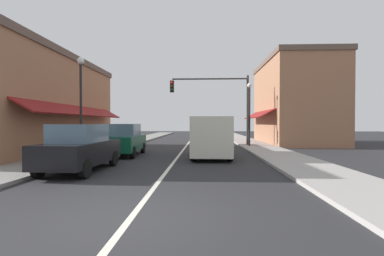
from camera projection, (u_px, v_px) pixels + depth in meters
name	position (u px, v px, depth m)	size (l,w,h in m)	color
ground_plane	(187.00, 145.00, 23.23)	(80.00, 80.00, 0.00)	#28282B
sidewalk_left	(122.00, 144.00, 23.46)	(2.60, 56.00, 0.12)	gray
sidewalk_right	(254.00, 144.00, 23.00)	(2.60, 56.00, 0.12)	#A39E99
lane_center_stripe	(187.00, 145.00, 23.23)	(0.14, 52.00, 0.01)	silver
storefront_left_block	(32.00, 103.00, 17.58)	(6.65, 14.20, 6.16)	#9E6B4C
storefront_right_block	(294.00, 102.00, 24.77)	(6.56, 10.20, 7.39)	#9E6B4C
parked_car_nearest_left	(80.00, 148.00, 10.43)	(1.84, 4.13, 1.77)	black
parked_car_second_left	(124.00, 140.00, 15.59)	(1.88, 4.15, 1.77)	#0F4C33
van_in_lane	(211.00, 136.00, 14.88)	(2.10, 5.23, 2.12)	beige
traffic_signal_mast_arm	(219.00, 97.00, 21.68)	(6.12, 0.50, 5.52)	#333333
street_lamp_left_near	(81.00, 91.00, 14.07)	(0.36, 0.36, 5.13)	black
street_lamp_right_mid	(250.00, 104.00, 20.86)	(0.36, 0.36, 4.82)	black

